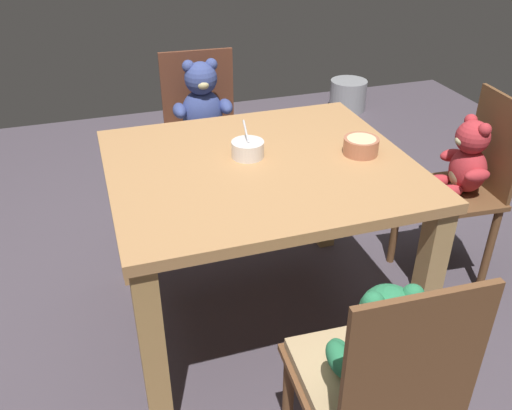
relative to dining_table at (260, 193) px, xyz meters
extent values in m
cube|color=#4A424B|center=(0.00, 0.00, -0.65)|extent=(5.20, 5.20, 0.04)
cube|color=#AD7C4D|center=(0.00, 0.00, 0.11)|extent=(1.12, 0.98, 0.04)
cube|color=#AE844C|center=(-0.50, -0.43, -0.27)|extent=(0.08, 0.08, 0.72)
cube|color=tan|center=(0.50, -0.43, -0.27)|extent=(0.08, 0.08, 0.72)
cube|color=#AB7D4A|center=(-0.50, 0.43, -0.27)|extent=(0.08, 0.08, 0.72)
cube|color=tan|center=(0.50, 0.43, -0.27)|extent=(0.08, 0.08, 0.72)
cube|color=brown|center=(-0.02, 0.83, -0.17)|extent=(0.44, 0.42, 0.02)
cube|color=brown|center=(-0.01, 1.02, 0.06)|extent=(0.38, 0.04, 0.44)
cylinder|color=brown|center=(-0.21, 0.67, -0.41)|extent=(0.04, 0.04, 0.44)
cylinder|color=brown|center=(0.15, 0.65, -0.41)|extent=(0.04, 0.04, 0.44)
cylinder|color=brown|center=(-0.19, 1.01, -0.41)|extent=(0.04, 0.04, 0.44)
cylinder|color=brown|center=(0.16, 0.99, -0.41)|extent=(0.04, 0.04, 0.44)
cube|color=tan|center=(-0.02, 0.83, -0.14)|extent=(0.40, 0.39, 0.04)
ellipsoid|color=#394784|center=(-0.02, 0.90, 0.00)|extent=(0.22, 0.19, 0.24)
ellipsoid|color=beige|center=(-0.02, 0.84, -0.02)|extent=(0.12, 0.07, 0.15)
sphere|color=#394784|center=(-0.02, 0.89, 0.18)|extent=(0.16, 0.16, 0.16)
ellipsoid|color=beige|center=(-0.02, 0.83, 0.17)|extent=(0.07, 0.06, 0.05)
sphere|color=#394784|center=(-0.08, 0.90, 0.24)|extent=(0.06, 0.06, 0.06)
sphere|color=#394784|center=(0.04, 0.90, 0.24)|extent=(0.06, 0.06, 0.06)
ellipsoid|color=#394784|center=(-0.14, 0.88, 0.03)|extent=(0.08, 0.14, 0.07)
ellipsoid|color=#394784|center=(0.10, 0.87, 0.03)|extent=(0.08, 0.14, 0.07)
ellipsoid|color=#394784|center=(-0.08, 0.78, -0.09)|extent=(0.08, 0.16, 0.07)
ellipsoid|color=#394784|center=(0.03, 0.77, -0.09)|extent=(0.08, 0.16, 0.07)
cube|color=brown|center=(0.03, -0.83, -0.17)|extent=(0.39, 0.43, 0.02)
cube|color=brown|center=(0.02, -1.03, 0.08)|extent=(0.35, 0.03, 0.48)
cylinder|color=brown|center=(0.20, -0.66, -0.41)|extent=(0.04, 0.04, 0.44)
cylinder|color=brown|center=(-0.12, -0.65, -0.41)|extent=(0.04, 0.04, 0.44)
cube|color=tan|center=(0.03, -0.83, -0.14)|extent=(0.36, 0.39, 0.04)
ellipsoid|color=#2B7D4F|center=(0.03, -0.90, -0.02)|extent=(0.20, 0.17, 0.22)
ellipsoid|color=beige|center=(0.03, -0.85, -0.03)|extent=(0.11, 0.06, 0.13)
sphere|color=#2B7D4F|center=(0.03, -0.89, 0.15)|extent=(0.15, 0.15, 0.15)
ellipsoid|color=beige|center=(0.03, -0.84, 0.14)|extent=(0.06, 0.05, 0.04)
sphere|color=#2B7D4F|center=(0.08, -0.90, 0.20)|extent=(0.06, 0.06, 0.06)
sphere|color=#2B7D4F|center=(-0.02, -0.90, 0.20)|extent=(0.06, 0.06, 0.06)
ellipsoid|color=#2B7D4F|center=(0.14, -0.88, 0.01)|extent=(0.07, 0.13, 0.06)
ellipsoid|color=#2B7D4F|center=(-0.08, -0.87, 0.01)|extent=(0.07, 0.13, 0.06)
ellipsoid|color=#2B7D4F|center=(0.09, -0.79, -0.09)|extent=(0.07, 0.15, 0.07)
ellipsoid|color=#2B7D4F|center=(-0.02, -0.78, -0.09)|extent=(0.07, 0.15, 0.07)
cube|color=brown|center=(0.90, 0.02, -0.17)|extent=(0.40, 0.39, 0.02)
cube|color=brown|center=(1.08, 0.01, 0.05)|extent=(0.04, 0.33, 0.43)
cylinder|color=brown|center=(0.76, 0.18, -0.41)|extent=(0.04, 0.04, 0.44)
cylinder|color=brown|center=(0.73, -0.12, -0.41)|extent=(0.04, 0.04, 0.44)
cylinder|color=brown|center=(1.07, 0.16, -0.41)|extent=(0.04, 0.04, 0.44)
cylinder|color=brown|center=(1.04, -0.14, -0.41)|extent=(0.04, 0.04, 0.44)
ellipsoid|color=#B22E35|center=(0.96, 0.01, -0.06)|extent=(0.16, 0.19, 0.20)
ellipsoid|color=beige|center=(0.92, 0.02, -0.07)|extent=(0.06, 0.10, 0.12)
sphere|color=#B22E35|center=(0.95, 0.02, 0.10)|extent=(0.15, 0.15, 0.15)
ellipsoid|color=beige|center=(0.90, 0.02, 0.09)|extent=(0.06, 0.06, 0.04)
sphere|color=#B22E35|center=(0.97, 0.06, 0.15)|extent=(0.06, 0.06, 0.06)
sphere|color=#B22E35|center=(0.96, -0.04, 0.15)|extent=(0.06, 0.06, 0.06)
ellipsoid|color=#B22E35|center=(0.95, 0.12, -0.03)|extent=(0.12, 0.07, 0.06)
ellipsoid|color=#B22E35|center=(0.93, -0.08, -0.03)|extent=(0.12, 0.07, 0.06)
ellipsoid|color=#B22E35|center=(0.86, 0.07, -0.13)|extent=(0.14, 0.07, 0.06)
ellipsoid|color=#B22E35|center=(0.85, -0.03, -0.13)|extent=(0.14, 0.07, 0.06)
cylinder|color=silver|center=(-0.03, 0.06, 0.16)|extent=(0.12, 0.12, 0.06)
cylinder|color=silver|center=(-0.03, 0.06, 0.14)|extent=(0.07, 0.07, 0.01)
cylinder|color=beige|center=(-0.03, 0.06, 0.19)|extent=(0.10, 0.10, 0.01)
cylinder|color=#BCBCC1|center=(-0.03, 0.09, 0.22)|extent=(0.01, 0.09, 0.06)
ellipsoid|color=#BCBCC1|center=(-0.03, 0.05, 0.18)|extent=(0.02, 0.03, 0.01)
cylinder|color=#B86E50|center=(0.39, -0.04, 0.16)|extent=(0.13, 0.13, 0.06)
cylinder|color=#B86E50|center=(0.39, -0.04, 0.14)|extent=(0.07, 0.07, 0.01)
cylinder|color=#CFBE8D|center=(0.39, -0.04, 0.19)|extent=(0.11, 0.11, 0.01)
cylinder|color=#93969B|center=(1.47, 2.15, -0.50)|extent=(0.30, 0.30, 0.25)
camera|label=1|loc=(-0.58, -1.73, 1.05)|focal=38.49mm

